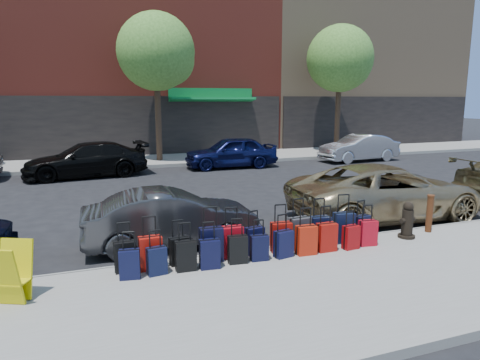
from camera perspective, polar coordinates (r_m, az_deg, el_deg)
name	(u,v)px	position (r m, az deg, el deg)	size (l,w,h in m)	color
ground	(196,206)	(13.12, -5.87, -3.52)	(120.00, 120.00, 0.00)	black
sidewalk_near	(294,293)	(7.31, 7.22, -14.77)	(60.00, 4.00, 0.15)	gray
sidewalk_far	(149,161)	(22.78, -12.10, 2.54)	(60.00, 4.00, 0.15)	gray
curb_near	(249,253)	(9.01, 1.27, -9.66)	(60.00, 0.08, 0.15)	gray
curb_far	(155,166)	(20.80, -11.31, 1.81)	(60.00, 0.08, 0.15)	gray
building_right	(336,24)	(36.30, 12.71, 19.59)	(15.00, 12.12, 18.00)	#8E7457
tree_center	(159,54)	(22.27, -10.76, 16.19)	(3.80, 3.80, 7.27)	black
tree_right	(342,61)	(26.16, 13.45, 15.24)	(3.80, 3.80, 7.27)	black
suitcase_front_0	(125,256)	(8.06, -15.05, -9.81)	(0.38, 0.21, 0.91)	black
suitcase_front_1	(151,253)	(8.06, -11.82, -9.49)	(0.41, 0.23, 0.99)	#A7130A
suitcase_front_2	(179,251)	(8.20, -8.13, -9.32)	(0.37, 0.23, 0.86)	black
suitcase_front_3	(211,244)	(8.27, -3.85, -8.58)	(0.46, 0.28, 1.06)	black
suitcase_front_4	(232,242)	(8.47, -1.03, -8.23)	(0.43, 0.25, 1.00)	#A80A15
suitcase_front_5	(255,240)	(8.65, 1.95, -8.06)	(0.40, 0.27, 0.89)	black
suitcase_front_6	(281,237)	(8.79, 5.49, -7.59)	(0.43, 0.27, 0.99)	#971009
suitcase_front_7	(299,233)	(9.03, 7.93, -6.99)	(0.46, 0.29, 1.06)	#323237
suitcase_front_8	(320,231)	(9.25, 10.59, -6.71)	(0.43, 0.25, 1.03)	black
suitcase_front_9	(344,228)	(9.57, 13.67, -6.18)	(0.47, 0.30, 1.06)	black
suitcase_front_10	(362,228)	(9.84, 15.93, -6.15)	(0.40, 0.27, 0.89)	black
suitcase_back_0	(130,264)	(7.76, -14.51, -10.80)	(0.38, 0.25, 0.83)	black
suitcase_back_1	(157,261)	(7.83, -11.04, -10.53)	(0.36, 0.24, 0.81)	black
suitcase_back_2	(186,256)	(7.91, -7.25, -9.98)	(0.38, 0.23, 0.89)	black
suitcase_back_3	(210,254)	(7.97, -4.07, -9.81)	(0.38, 0.24, 0.87)	black
suitcase_back_4	(238,249)	(8.19, -0.32, -9.22)	(0.38, 0.25, 0.86)	black
suitcase_back_5	(259,248)	(8.34, 2.59, -9.00)	(0.35, 0.23, 0.80)	black
suitcase_back_6	(284,244)	(8.53, 5.83, -8.46)	(0.39, 0.27, 0.86)	black
suitcase_back_7	(306,240)	(8.72, 8.82, -7.91)	(0.41, 0.25, 0.95)	#AF1E0B
suitcase_back_8	(326,237)	(8.98, 11.46, -7.47)	(0.39, 0.23, 0.94)	#960F09
suitcase_back_9	(351,237)	(9.23, 14.57, -7.38)	(0.35, 0.23, 0.80)	maroon
suitcase_back_10	(368,233)	(9.54, 16.66, -6.76)	(0.39, 0.25, 0.87)	#AF0B1A
fire_hydrant	(407,221)	(10.31, 21.42, -5.12)	(0.43, 0.37, 0.83)	black
bollard	(430,213)	(10.93, 23.95, -4.03)	(0.16, 0.16, 0.89)	#38190C
display_rack	(10,274)	(7.50, -28.37, -10.93)	(0.71, 0.74, 0.93)	#D4C70B
car_near_1	(172,218)	(9.59, -9.10, -5.05)	(1.33, 3.82, 1.26)	#37373A
car_near_2	(386,192)	(12.28, 18.89, -1.47)	(2.47, 5.35, 1.49)	tan
car_far_1	(86,160)	(19.01, -19.85, 2.54)	(2.03, 4.99, 1.45)	black
car_far_2	(231,152)	(20.36, -1.23, 3.73)	(1.75, 4.36, 1.48)	#0D123C
car_far_3	(359,148)	(23.40, 15.58, 4.15)	(1.49, 4.28, 1.41)	silver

